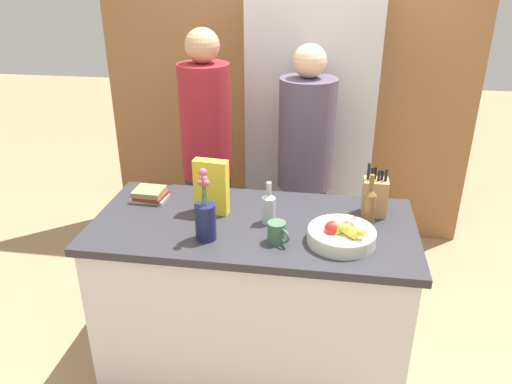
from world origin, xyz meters
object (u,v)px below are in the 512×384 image
Objects in this scene: fruit_bowl at (341,234)px; person_in_blue at (305,165)px; bottle_oil at (369,206)px; flower_vase at (205,218)px; refrigerator at (310,133)px; cereal_box at (211,187)px; book_stack at (150,194)px; person_at_sink at (207,152)px; coffee_mug at (277,232)px; bottle_vinegar at (269,207)px; knife_block at (375,196)px.

fruit_bowl is 0.87m from person_in_blue.
bottle_oil reaches higher than fruit_bowl.
refrigerator is at bearing 74.73° from flower_vase.
cereal_box is at bearing 97.27° from flower_vase.
cereal_box is 0.39m from book_stack.
person_in_blue is (0.80, 0.54, 0.01)m from book_stack.
bottle_oil is 0.75m from person_in_blue.
flower_vase is at bearing -105.27° from refrigerator.
person_at_sink is (-0.18, 0.61, -0.05)m from cereal_box.
coffee_mug is 0.20m from bottle_vinegar.
coffee_mug is 0.06× the size of person_at_sink.
bottle_oil is at bearing 54.80° from fruit_bowl.
bottle_oil is at bearing -19.82° from person_at_sink.
coffee_mug is 0.47m from bottle_oil.
person_in_blue is at bearing -89.90° from refrigerator.
knife_block is (0.16, 0.31, 0.06)m from fruit_bowl.
knife_block is at bearing 0.40° from book_stack.
person_in_blue is at bearing 125.44° from knife_block.
bottle_vinegar is 0.82m from person_at_sink.
fruit_bowl is 0.69m from cereal_box.
refrigerator is 10.14× the size of book_stack.
person_in_blue is at bearing 79.17° from bottle_vinegar.
flower_vase is at bearing -154.60° from knife_block.
person_at_sink is 0.61m from person_in_blue.
knife_block reaches higher than book_stack.
person_at_sink is (-0.99, 0.51, -0.01)m from knife_block.
flower_vase reaches higher than cereal_box.
bottle_oil reaches higher than coffee_mug.
coffee_mug is at bearing -92.79° from refrigerator.
person_at_sink reaches higher than knife_block.
fruit_bowl is 1.16m from person_at_sink.
refrigerator is 17.46× the size of coffee_mug.
book_stack is at bearing 166.40° from bottle_vinegar.
book_stack is 1.15m from bottle_oil.
knife_block reaches higher than bottle_vinegar.
refrigerator is 1.26m from bottle_oil.
cereal_box is at bearing -14.53° from book_stack.
bottle_vinegar is at bearing -96.04° from refrigerator.
person_in_blue is (0.07, 0.88, -0.01)m from coffee_mug.
knife_block reaches higher than fruit_bowl.
fruit_bowl is at bearing -125.20° from bottle_oil.
knife_block is 1.18m from book_stack.
coffee_mug is (-0.07, -1.44, -0.01)m from refrigerator.
bottle_oil is at bearing -1.90° from cereal_box.
refrigerator reaches higher than person_at_sink.
cereal_box is at bearing 178.10° from bottle_oil.
person_in_blue is at bearing 66.14° from flower_vase.
coffee_mug is 1.01m from person_at_sink.
book_stack is 0.11× the size of person_in_blue.
book_stack is 0.55m from person_at_sink.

